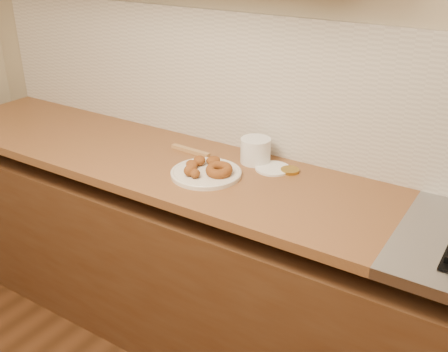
{
  "coord_description": "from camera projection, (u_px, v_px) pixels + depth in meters",
  "views": [
    {
      "loc": [
        0.83,
        0.06,
        1.82
      ],
      "look_at": [
        -0.18,
        1.63,
        0.93
      ],
      "focal_mm": 42.0,
      "sensor_mm": 36.0,
      "label": 1
    }
  ],
  "objects": [
    {
      "name": "wall_back",
      "position": [
        312.0,
        57.0,
        2.08
      ],
      "size": [
        4.0,
        0.02,
        2.7
      ],
      "primitive_type": "cube",
      "color": "#BCAF8F",
      "rests_on": "ground"
    },
    {
      "name": "base_cabinet",
      "position": [
        266.0,
        293.0,
        2.26
      ],
      "size": [
        3.6,
        0.6,
        0.77
      ],
      "primitive_type": "cube",
      "color": "#50341E",
      "rests_on": "floor"
    },
    {
      "name": "butcher_block",
      "position": [
        143.0,
        157.0,
        2.37
      ],
      "size": [
        2.3,
        0.62,
        0.04
      ],
      "primitive_type": "cube",
      "color": "brown",
      "rests_on": "base_cabinet"
    },
    {
      "name": "backsplash",
      "position": [
        308.0,
        94.0,
        2.14
      ],
      "size": [
        3.6,
        0.02,
        0.6
      ],
      "primitive_type": "cube",
      "color": "beige",
      "rests_on": "wall_back"
    },
    {
      "name": "donut_plate",
      "position": [
        206.0,
        173.0,
        2.14
      ],
      "size": [
        0.29,
        0.29,
        0.02
      ],
      "primitive_type": "cylinder",
      "color": "silver",
      "rests_on": "butcher_block"
    },
    {
      "name": "ring_donut",
      "position": [
        219.0,
        170.0,
        2.1
      ],
      "size": [
        0.13,
        0.14,
        0.05
      ],
      "primitive_type": "torus",
      "rotation": [
        0.1,
        0.0,
        0.24
      ],
      "color": "brown",
      "rests_on": "donut_plate"
    },
    {
      "name": "fried_dough_chunks",
      "position": [
        198.0,
        165.0,
        2.15
      ],
      "size": [
        0.13,
        0.22,
        0.05
      ],
      "color": "brown",
      "rests_on": "donut_plate"
    },
    {
      "name": "plastic_tub",
      "position": [
        256.0,
        150.0,
        2.24
      ],
      "size": [
        0.16,
        0.16,
        0.11
      ],
      "primitive_type": "cylinder",
      "rotation": [
        0.0,
        0.0,
        -0.33
      ],
      "color": "white",
      "rests_on": "butcher_block"
    },
    {
      "name": "tub_lid",
      "position": [
        273.0,
        168.0,
        2.19
      ],
      "size": [
        0.16,
        0.16,
        0.01
      ],
      "primitive_type": "cylinder",
      "rotation": [
        0.0,
        0.0,
        0.11
      ],
      "color": "white",
      "rests_on": "butcher_block"
    },
    {
      "name": "brass_jar_lid",
      "position": [
        290.0,
        170.0,
        2.17
      ],
      "size": [
        0.1,
        0.1,
        0.01
      ],
      "primitive_type": "cylinder",
      "rotation": [
        0.0,
        0.0,
        0.38
      ],
      "color": "#AB8730",
      "rests_on": "butcher_block"
    },
    {
      "name": "wooden_utensil",
      "position": [
        190.0,
        151.0,
        2.36
      ],
      "size": [
        0.2,
        0.03,
        0.02
      ],
      "primitive_type": "cube",
      "rotation": [
        0.0,
        0.0,
        -0.04
      ],
      "color": "#AD804B",
      "rests_on": "butcher_block"
    }
  ]
}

